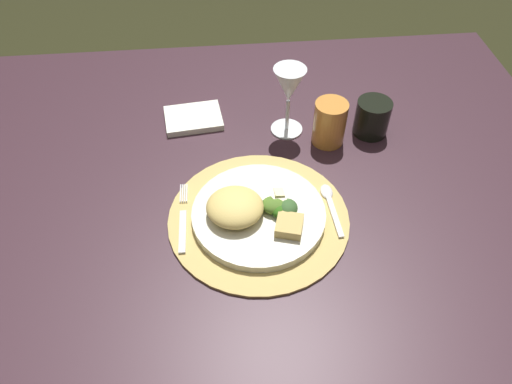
# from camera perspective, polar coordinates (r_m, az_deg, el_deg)

# --- Properties ---
(ground_plane) EXTENTS (6.00, 6.00, 0.00)m
(ground_plane) POSITION_cam_1_polar(r_m,az_deg,el_deg) (1.56, -1.13, -17.61)
(ground_plane) COLOR #282914
(dining_table) EXTENTS (1.40, 1.04, 0.72)m
(dining_table) POSITION_cam_1_polar(r_m,az_deg,el_deg) (1.07, -1.58, -4.55)
(dining_table) COLOR #352028
(dining_table) RESTS_ON ground
(placemat) EXTENTS (0.33, 0.33, 0.01)m
(placemat) POSITION_cam_1_polar(r_m,az_deg,el_deg) (0.89, 0.31, -3.10)
(placemat) COLOR tan
(placemat) RESTS_ON dining_table
(dinner_plate) EXTENTS (0.25, 0.25, 0.02)m
(dinner_plate) POSITION_cam_1_polar(r_m,az_deg,el_deg) (0.88, 0.31, -2.63)
(dinner_plate) COLOR silver
(dinner_plate) RESTS_ON placemat
(pasta_serving) EXTENTS (0.12, 0.12, 0.04)m
(pasta_serving) POSITION_cam_1_polar(r_m,az_deg,el_deg) (0.86, -2.51, -1.79)
(pasta_serving) COLOR #DABC64
(pasta_serving) RESTS_ON dinner_plate
(salad_greens) EXTENTS (0.07, 0.06, 0.03)m
(salad_greens) POSITION_cam_1_polar(r_m,az_deg,el_deg) (0.87, 2.85, -1.75)
(salad_greens) COLOR #496E23
(salad_greens) RESTS_ON dinner_plate
(bread_piece) EXTENTS (0.06, 0.06, 0.02)m
(bread_piece) POSITION_cam_1_polar(r_m,az_deg,el_deg) (0.84, 3.97, -3.98)
(bread_piece) COLOR tan
(bread_piece) RESTS_ON dinner_plate
(fork) EXTENTS (0.02, 0.16, 0.00)m
(fork) POSITION_cam_1_polar(r_m,az_deg,el_deg) (0.89, -8.65, -3.36)
(fork) COLOR silver
(fork) RESTS_ON placemat
(spoon) EXTENTS (0.02, 0.13, 0.01)m
(spoon) POSITION_cam_1_polar(r_m,az_deg,el_deg) (0.92, 8.74, -1.13)
(spoon) COLOR silver
(spoon) RESTS_ON placemat
(napkin) EXTENTS (0.13, 0.11, 0.01)m
(napkin) POSITION_cam_1_polar(r_m,az_deg,el_deg) (1.10, -7.43, 8.67)
(napkin) COLOR white
(napkin) RESTS_ON dining_table
(wine_glass) EXTENTS (0.07, 0.07, 0.16)m
(wine_glass) POSITION_cam_1_polar(r_m,az_deg,el_deg) (1.01, 3.93, 12.17)
(wine_glass) COLOR silver
(wine_glass) RESTS_ON dining_table
(amber_tumbler) EXTENTS (0.07, 0.07, 0.10)m
(amber_tumbler) POSITION_cam_1_polar(r_m,az_deg,el_deg) (1.03, 8.70, 8.09)
(amber_tumbler) COLOR #CB8238
(amber_tumbler) RESTS_ON dining_table
(dark_tumbler) EXTENTS (0.07, 0.07, 0.08)m
(dark_tumbler) POSITION_cam_1_polar(r_m,az_deg,el_deg) (1.07, 13.60, 8.58)
(dark_tumbler) COLOR black
(dark_tumbler) RESTS_ON dining_table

